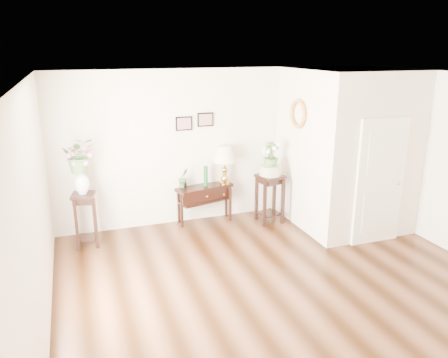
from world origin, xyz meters
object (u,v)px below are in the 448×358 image
console_table (205,204)px  plant_stand_b (270,198)px  table_lamp (225,166)px  plant_stand_a (86,220)px

console_table → plant_stand_b: (1.15, -0.39, 0.10)m
table_lamp → plant_stand_b: 1.04m
console_table → plant_stand_b: 1.22m
table_lamp → plant_stand_b: (0.75, -0.39, -0.60)m
table_lamp → plant_stand_a: table_lamp is taller
console_table → table_lamp: bearing=-14.2°
table_lamp → plant_stand_a: bearing=-172.0°
plant_stand_b → table_lamp: bearing=152.7°
console_table → table_lamp: size_ratio=1.45×
console_table → plant_stand_a: size_ratio=1.16×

